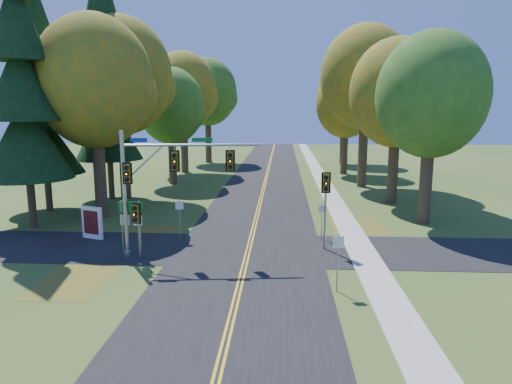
# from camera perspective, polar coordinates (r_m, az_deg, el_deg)

# --- Properties ---
(ground) EXTENTS (160.00, 160.00, 0.00)m
(ground) POSITION_cam_1_polar(r_m,az_deg,el_deg) (23.60, -1.30, -8.64)
(ground) COLOR #334C1A
(ground) RESTS_ON ground
(road_main) EXTENTS (8.00, 160.00, 0.02)m
(road_main) POSITION_cam_1_polar(r_m,az_deg,el_deg) (23.60, -1.30, -8.61)
(road_main) COLOR black
(road_main) RESTS_ON ground
(road_cross) EXTENTS (60.00, 6.00, 0.02)m
(road_cross) POSITION_cam_1_polar(r_m,az_deg,el_deg) (25.50, -0.93, -7.16)
(road_cross) COLOR black
(road_cross) RESTS_ON ground
(centerline_left) EXTENTS (0.10, 160.00, 0.01)m
(centerline_left) POSITION_cam_1_polar(r_m,az_deg,el_deg) (23.60, -1.54, -8.57)
(centerline_left) COLOR gold
(centerline_left) RESTS_ON road_main
(centerline_right) EXTENTS (0.10, 160.00, 0.01)m
(centerline_right) POSITION_cam_1_polar(r_m,az_deg,el_deg) (23.59, -1.05, -8.58)
(centerline_right) COLOR gold
(centerline_right) RESTS_ON road_main
(sidewalk_east) EXTENTS (1.60, 160.00, 0.06)m
(sidewalk_east) POSITION_cam_1_polar(r_m,az_deg,el_deg) (23.93, 13.84, -8.60)
(sidewalk_east) COLOR #9E998E
(sidewalk_east) RESTS_ON ground
(leaf_patch_w_near) EXTENTS (4.00, 6.00, 0.00)m
(leaf_patch_w_near) POSITION_cam_1_polar(r_m,az_deg,el_deg) (28.58, -13.80, -5.54)
(leaf_patch_w_near) COLOR brown
(leaf_patch_w_near) RESTS_ON ground
(leaf_patch_e) EXTENTS (3.50, 8.00, 0.00)m
(leaf_patch_e) POSITION_cam_1_polar(r_m,az_deg,el_deg) (29.69, 12.91, -4.91)
(leaf_patch_e) COLOR brown
(leaf_patch_e) RESTS_ON ground
(leaf_patch_w_far) EXTENTS (3.00, 5.00, 0.00)m
(leaf_patch_w_far) POSITION_cam_1_polar(r_m,az_deg,el_deg) (22.72, -21.48, -10.13)
(leaf_patch_w_far) COLOR brown
(leaf_patch_w_far) RESTS_ON ground
(tree_w_a) EXTENTS (8.00, 8.00, 14.15)m
(tree_w_a) POSITION_cam_1_polar(r_m,az_deg,el_deg) (34.24, -19.40, 12.78)
(tree_w_a) COLOR #38281C
(tree_w_a) RESTS_ON ground
(tree_e_a) EXTENTS (7.20, 7.20, 12.73)m
(tree_e_a) POSITION_cam_1_polar(r_m,az_deg,el_deg) (32.53, 21.17, 11.15)
(tree_e_a) COLOR #38281C
(tree_e_a) RESTS_ON ground
(tree_w_b) EXTENTS (8.60, 8.60, 15.38)m
(tree_w_b) POSITION_cam_1_polar(r_m,az_deg,el_deg) (40.94, -16.47, 13.68)
(tree_w_b) COLOR #38281C
(tree_w_b) RESTS_ON ground
(tree_e_b) EXTENTS (7.60, 7.60, 13.33)m
(tree_e_b) POSITION_cam_1_polar(r_m,az_deg,el_deg) (38.94, 17.28, 11.66)
(tree_e_b) COLOR #38281C
(tree_e_b) RESTS_ON ground
(tree_w_c) EXTENTS (6.80, 6.80, 11.91)m
(tree_w_c) POSITION_cam_1_polar(r_m,az_deg,el_deg) (48.09, -10.51, 10.46)
(tree_w_c) COLOR #38281C
(tree_w_c) RESTS_ON ground
(tree_e_c) EXTENTS (8.80, 8.80, 15.79)m
(tree_e_c) POSITION_cam_1_polar(r_m,az_deg,el_deg) (46.74, 13.65, 13.69)
(tree_e_c) COLOR #38281C
(tree_e_c) RESTS_ON ground
(tree_w_d) EXTENTS (8.20, 8.20, 14.56)m
(tree_w_d) POSITION_cam_1_polar(r_m,az_deg,el_deg) (56.75, -9.03, 12.31)
(tree_w_d) COLOR #38281C
(tree_w_d) RESTS_ON ground
(tree_e_d) EXTENTS (7.00, 7.00, 12.32)m
(tree_e_d) POSITION_cam_1_polar(r_m,az_deg,el_deg) (55.63, 11.22, 10.69)
(tree_e_d) COLOR #38281C
(tree_e_d) RESTS_ON ground
(tree_w_e) EXTENTS (8.40, 8.40, 14.97)m
(tree_w_e) POSITION_cam_1_polar(r_m,az_deg,el_deg) (67.25, -6.00, 12.29)
(tree_w_e) COLOR #38281C
(tree_w_e) RESTS_ON ground
(tree_e_e) EXTENTS (7.80, 7.80, 13.74)m
(tree_e_e) POSITION_cam_1_polar(r_m,az_deg,el_deg) (66.42, 11.04, 11.42)
(tree_e_e) COLOR #38281C
(tree_e_e) RESTS_ON ground
(pine_a) EXTENTS (5.60, 5.60, 19.48)m
(pine_a) POSITION_cam_1_polar(r_m,az_deg,el_deg) (32.67, -27.28, 11.85)
(pine_a) COLOR #38281C
(pine_a) RESTS_ON ground
(pine_b) EXTENTS (5.60, 5.60, 17.31)m
(pine_b) POSITION_cam_1_polar(r_m,az_deg,el_deg) (37.74, -25.27, 10.09)
(pine_b) COLOR #38281C
(pine_b) RESTS_ON ground
(pine_c) EXTENTS (5.60, 5.60, 20.56)m
(pine_c) POSITION_cam_1_polar(r_m,az_deg,el_deg) (41.08, -18.28, 12.62)
(pine_c) COLOR #38281C
(pine_c) RESTS_ON ground
(traffic_mast) EXTENTS (7.26, 1.24, 6.62)m
(traffic_mast) POSITION_cam_1_polar(r_m,az_deg,el_deg) (23.96, -12.07, 1.90)
(traffic_mast) COLOR #9A9EA3
(traffic_mast) RESTS_ON ground
(east_signal_pole) EXTENTS (0.50, 0.58, 4.35)m
(east_signal_pole) POSITION_cam_1_polar(r_m,az_deg,el_deg) (24.89, 8.72, 0.08)
(east_signal_pole) COLOR gray
(east_signal_pole) RESTS_ON ground
(ped_signal_pole) EXTENTS (0.48, 0.55, 3.03)m
(ped_signal_pole) POSITION_cam_1_polar(r_m,az_deg,el_deg) (23.87, -14.68, -3.13)
(ped_signal_pole) COLOR gray
(ped_signal_pole) RESTS_ON ground
(route_sign_cluster) EXTENTS (1.39, 0.21, 2.99)m
(route_sign_cluster) POSITION_cam_1_polar(r_m,az_deg,el_deg) (24.73, -15.37, -3.04)
(route_sign_cluster) COLOR gray
(route_sign_cluster) RESTS_ON ground
(info_kiosk) EXTENTS (1.40, 0.67, 1.96)m
(info_kiosk) POSITION_cam_1_polar(r_m,az_deg,el_deg) (28.98, -19.80, -3.66)
(info_kiosk) COLOR white
(info_kiosk) RESTS_ON ground
(reg_sign_e_north) EXTENTS (0.41, 0.08, 2.13)m
(reg_sign_e_north) POSITION_cam_1_polar(r_m,az_deg,el_deg) (27.40, 8.23, -2.89)
(reg_sign_e_north) COLOR gray
(reg_sign_e_north) RESTS_ON ground
(reg_sign_e_south) EXTENTS (0.47, 0.15, 2.51)m
(reg_sign_e_south) POSITION_cam_1_polar(r_m,az_deg,el_deg) (19.66, 10.20, -7.46)
(reg_sign_e_south) COLOR gray
(reg_sign_e_south) RESTS_ON ground
(reg_sign_w) EXTENTS (0.45, 0.18, 2.45)m
(reg_sign_w) POSITION_cam_1_polar(r_m,az_deg,el_deg) (27.25, -9.53, -2.54)
(reg_sign_w) COLOR gray
(reg_sign_w) RESTS_ON ground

